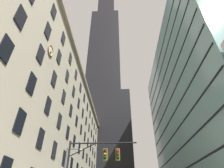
% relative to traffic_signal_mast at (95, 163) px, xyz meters
% --- Properties ---
extents(station_building, '(14.99, 68.82, 29.55)m').
position_rel_traffic_signal_mast_xyz_m(station_building, '(-13.94, 22.70, 9.68)').
color(station_building, '#B2A88E').
rests_on(station_building, ground).
extents(dark_skyscraper, '(26.18, 26.18, 227.70)m').
position_rel_traffic_signal_mast_xyz_m(dark_skyscraper, '(-5.96, 65.08, 61.53)').
color(dark_skyscraper, black).
rests_on(dark_skyscraper, ground).
extents(glass_office_midrise, '(18.58, 50.68, 45.49)m').
position_rel_traffic_signal_mast_xyz_m(glass_office_midrise, '(24.46, 24.52, 17.67)').
color(glass_office_midrise, gray).
rests_on(glass_office_midrise, ground).
extents(traffic_signal_mast, '(6.70, 0.63, 7.01)m').
position_rel_traffic_signal_mast_xyz_m(traffic_signal_mast, '(0.00, 0.00, 0.00)').
color(traffic_signal_mast, black).
rests_on(traffic_signal_mast, sidewalk_left).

